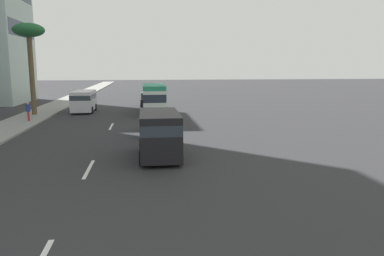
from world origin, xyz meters
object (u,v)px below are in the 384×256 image
(minibus_lead, at_px, (154,98))
(car_third, at_px, (156,123))
(car_fourth, at_px, (148,100))
(pedestrian_mid_block, at_px, (28,110))
(palm_tree, at_px, (29,36))
(van_fifth, at_px, (159,132))
(van_second, at_px, (84,100))

(minibus_lead, height_order, car_third, minibus_lead)
(car_fourth, distance_m, pedestrian_mid_block, 15.74)
(minibus_lead, height_order, pedestrian_mid_block, minibus_lead)
(car_third, height_order, pedestrian_mid_block, pedestrian_mid_block)
(car_third, relative_size, pedestrian_mid_block, 2.73)
(car_third, distance_m, palm_tree, 17.36)
(minibus_lead, distance_m, car_third, 11.46)
(pedestrian_mid_block, xyz_separation_m, palm_tree, (4.58, 0.80, 6.52))
(car_fourth, height_order, pedestrian_mid_block, pedestrian_mid_block)
(car_third, height_order, car_fourth, car_fourth)
(palm_tree, bearing_deg, car_third, -134.48)
(van_fifth, bearing_deg, van_second, 18.68)
(car_third, bearing_deg, van_second, 27.28)
(car_third, height_order, palm_tree, palm_tree)
(van_second, distance_m, pedestrian_mid_block, 7.93)
(minibus_lead, relative_size, car_third, 1.54)
(minibus_lead, distance_m, van_second, 7.63)
(car_fourth, relative_size, van_fifth, 0.97)
(van_fifth, distance_m, palm_tree, 22.36)
(van_second, bearing_deg, pedestrian_mid_block, -26.45)
(pedestrian_mid_block, bearing_deg, palm_tree, 37.97)
(minibus_lead, relative_size, van_fifth, 1.48)
(car_third, height_order, van_fifth, van_fifth)
(car_fourth, bearing_deg, van_fifth, -179.54)
(van_second, bearing_deg, car_third, 27.28)
(van_second, bearing_deg, car_fourth, 124.94)
(car_third, xyz_separation_m, palm_tree, (11.19, 11.40, 6.79))
(minibus_lead, xyz_separation_m, van_fifth, (-18.48, 0.25, -0.24))
(car_fourth, bearing_deg, palm_tree, 123.15)
(minibus_lead, bearing_deg, car_fourth, 3.73)
(minibus_lead, distance_m, pedestrian_mid_block, 11.84)
(van_fifth, xyz_separation_m, pedestrian_mid_block, (13.66, 10.55, -0.32))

